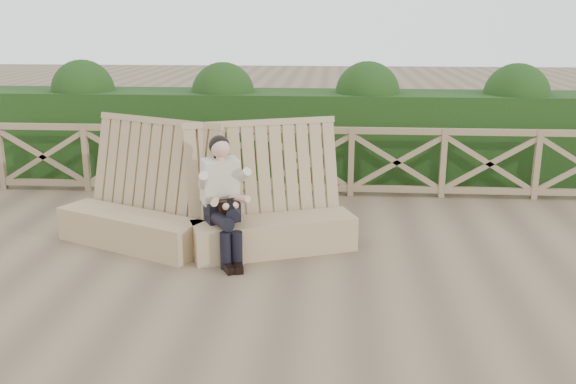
{
  "coord_description": "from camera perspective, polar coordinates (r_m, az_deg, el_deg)",
  "views": [
    {
      "loc": [
        0.44,
        -6.4,
        2.8
      ],
      "look_at": [
        -0.05,
        0.4,
        0.9
      ],
      "focal_mm": 40.0,
      "sensor_mm": 36.0,
      "label": 1
    }
  ],
  "objects": [
    {
      "name": "hedge",
      "position": [
        11.3,
        1.86,
        5.1
      ],
      "size": [
        12.0,
        1.2,
        1.5
      ],
      "primitive_type": "cube",
      "color": "black",
      "rests_on": "ground"
    },
    {
      "name": "woman",
      "position": [
        7.52,
        -5.8,
        -0.27
      ],
      "size": [
        0.64,
        0.96,
        1.45
      ],
      "rotation": [
        0.0,
        0.0,
        0.47
      ],
      "color": "black",
      "rests_on": "ground"
    },
    {
      "name": "bench",
      "position": [
        7.97,
        -7.62,
        -2.2
      ],
      "size": [
        3.81,
        1.52,
        1.55
      ],
      "rotation": [
        0.0,
        0.0,
        -0.03
      ],
      "color": "#9E845A",
      "rests_on": "ground"
    },
    {
      "name": "guardrail",
      "position": [
        10.17,
        1.57,
        2.78
      ],
      "size": [
        10.1,
        0.09,
        1.1
      ],
      "color": "olive",
      "rests_on": "ground"
    },
    {
      "name": "ground",
      "position": [
        7.0,
        0.2,
        -8.0
      ],
      "size": [
        60.0,
        60.0,
        0.0
      ],
      "primitive_type": "plane",
      "color": "brown",
      "rests_on": "ground"
    }
  ]
}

